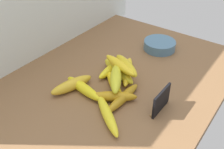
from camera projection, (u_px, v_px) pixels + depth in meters
The scene contains 15 objects.
counter_top at pixel (114, 85), 104.54cm from camera, with size 110.00×76.00×3.00cm, color brown.
chalkboard_sign at pixel (161, 101), 88.49cm from camera, with size 11.00×1.80×8.40cm.
fruit_bowl at pixel (160, 45), 123.39cm from camera, with size 14.74×14.74×4.21cm, color #4A718F.
banana_0 at pixel (123, 98), 93.23cm from camera, with size 18.78×3.32×3.32cm, color #AB7E18.
banana_1 at pixel (112, 68), 108.15cm from camera, with size 17.15×3.63×3.63cm, color yellow.
banana_2 at pixel (128, 71), 106.60cm from camera, with size 19.98×3.35×3.35cm, color yellow.
banana_3 at pixel (72, 85), 98.59cm from camera, with size 17.14×4.29×4.29cm, color gold.
banana_4 at pixel (113, 96), 93.50cm from camera, with size 17.04×3.78×3.78cm, color #BB8918.
banana_5 at pixel (114, 85), 99.23cm from camera, with size 20.86×3.23×3.23cm, color yellow.
banana_6 at pixel (84, 88), 97.26cm from camera, with size 18.63×3.82×3.82cm, color yellow.
banana_7 at pixel (107, 114), 86.57cm from camera, with size 20.79×3.37×3.37cm, color yellow.
banana_8 at pixel (118, 71), 105.90cm from camera, with size 19.53×4.33×4.33cm, color yellow.
banana_9 at pixel (119, 65), 102.61cm from camera, with size 17.20×3.45×3.45cm, color yellow.
banana_10 at pixel (116, 78), 96.63cm from camera, with size 17.13×4.10×4.10cm, color gold.
banana_11 at pixel (126, 65), 103.39cm from camera, with size 16.27×4.08×4.08cm, color gold.
Camera 1 is at (-67.34, -48.05, 65.55)cm, focal length 42.28 mm.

